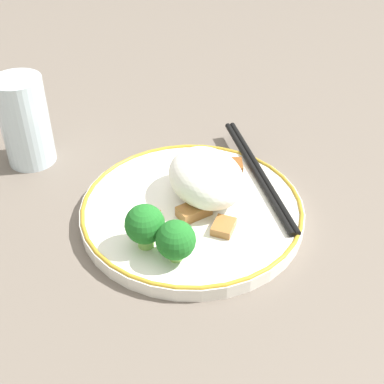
% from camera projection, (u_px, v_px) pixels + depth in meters
% --- Properties ---
extents(ground_plane, '(3.00, 3.00, 0.00)m').
position_uv_depth(ground_plane, '(192.00, 217.00, 0.61)').
color(ground_plane, '#665B51').
extents(plate, '(0.25, 0.25, 0.02)m').
position_uv_depth(plate, '(192.00, 210.00, 0.60)').
color(plate, white).
rests_on(plate, ground_plane).
extents(rice_mound, '(0.10, 0.08, 0.05)m').
position_uv_depth(rice_mound, '(206.00, 177.00, 0.60)').
color(rice_mound, white).
rests_on(rice_mound, plate).
extents(broccoli_back_left, '(0.04, 0.04, 0.05)m').
position_uv_depth(broccoli_back_left, '(145.00, 225.00, 0.53)').
color(broccoli_back_left, '#7FB756').
rests_on(broccoli_back_left, plate).
extents(broccoli_back_center, '(0.04, 0.04, 0.05)m').
position_uv_depth(broccoli_back_center, '(176.00, 240.00, 0.52)').
color(broccoli_back_center, '#7FB756').
rests_on(broccoli_back_center, plate).
extents(meat_near_front, '(0.02, 0.04, 0.01)m').
position_uv_depth(meat_near_front, '(194.00, 211.00, 0.58)').
color(meat_near_front, '#9E6633').
rests_on(meat_near_front, plate).
extents(meat_near_left, '(0.03, 0.03, 0.01)m').
position_uv_depth(meat_near_left, '(147.00, 216.00, 0.58)').
color(meat_near_left, '#995B28').
rests_on(meat_near_left, plate).
extents(meat_near_right, '(0.03, 0.04, 0.01)m').
position_uv_depth(meat_near_right, '(230.00, 166.00, 0.65)').
color(meat_near_right, brown).
rests_on(meat_near_right, plate).
extents(meat_near_back, '(0.03, 0.03, 0.01)m').
position_uv_depth(meat_near_back, '(224.00, 227.00, 0.57)').
color(meat_near_back, '#9E6633').
rests_on(meat_near_back, plate).
extents(chopsticks, '(0.23, 0.06, 0.01)m').
position_uv_depth(chopsticks, '(258.00, 172.00, 0.64)').
color(chopsticks, black).
rests_on(chopsticks, plate).
extents(drinking_glass, '(0.06, 0.06, 0.12)m').
position_uv_depth(drinking_glass, '(25.00, 121.00, 0.67)').
color(drinking_glass, silver).
rests_on(drinking_glass, ground_plane).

